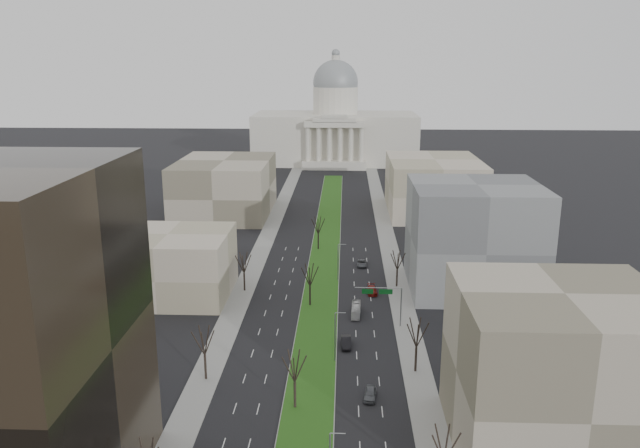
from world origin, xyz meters
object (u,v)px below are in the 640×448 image
(car_grey_near, at_px, (370,394))
(car_black, at_px, (346,342))
(car_red, at_px, (372,290))
(box_van, at_px, (356,310))
(car_grey_far, at_px, (362,263))

(car_grey_near, bearing_deg, car_black, 108.55)
(car_red, bearing_deg, box_van, -109.94)
(car_red, relative_size, car_grey_far, 1.01)
(car_grey_near, height_order, car_black, car_black)
(car_black, height_order, box_van, box_van)
(car_black, bearing_deg, car_grey_far, 82.79)
(car_grey_near, distance_m, car_grey_far, 63.26)
(car_grey_near, distance_m, box_van, 32.43)
(car_grey_near, xyz_separation_m, car_black, (-3.73, 17.72, 0.06))
(car_black, relative_size, car_grey_far, 0.98)
(car_grey_far, relative_size, box_van, 0.69)
(car_red, xyz_separation_m, car_grey_far, (-1.80, 18.94, -0.04))
(car_grey_near, distance_m, car_black, 18.11)
(car_grey_near, relative_size, car_black, 0.89)
(box_van, bearing_deg, car_grey_near, -84.50)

